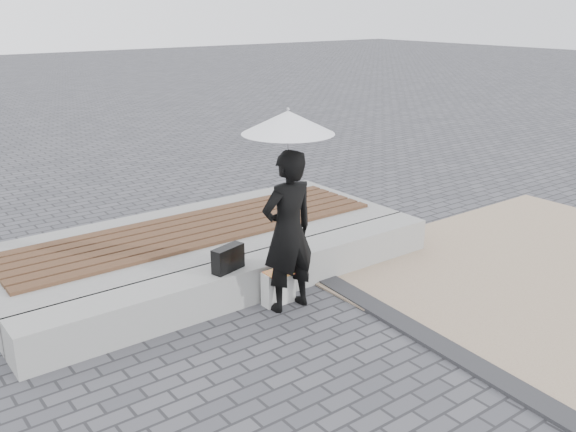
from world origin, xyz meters
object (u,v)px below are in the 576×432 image
(seating_ledge, at_px, (252,278))
(handbag, at_px, (228,259))
(woman, at_px, (288,231))
(parasol, at_px, (288,122))
(canvas_tote, at_px, (278,287))

(seating_ledge, distance_m, handbag, 0.48)
(woman, bearing_deg, handbag, -40.52)
(seating_ledge, height_order, parasol, parasol)
(parasol, xyz_separation_m, canvas_tote, (-0.03, 0.13, -1.75))
(woman, height_order, parasol, parasol)
(seating_ledge, relative_size, parasol, 4.36)
(handbag, relative_size, canvas_tote, 1.00)
(woman, relative_size, parasol, 1.46)
(woman, xyz_separation_m, canvas_tote, (-0.03, 0.13, -0.65))
(parasol, distance_m, handbag, 1.54)
(woman, distance_m, handbag, 0.69)
(seating_ledge, height_order, woman, woman)
(seating_ledge, bearing_deg, handbag, -167.99)
(seating_ledge, xyz_separation_m, parasol, (0.13, -0.47, 1.74))
(parasol, relative_size, handbag, 3.12)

